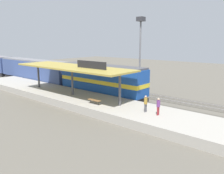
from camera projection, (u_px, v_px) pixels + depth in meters
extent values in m
plane|color=#5B564C|center=(106.00, 93.00, 35.48)|extent=(120.00, 120.00, 0.00)
cube|color=#4E4941|center=(97.00, 95.00, 33.98)|extent=(3.20, 110.00, 0.04)
cube|color=gray|center=(93.00, 95.00, 33.42)|extent=(0.10, 110.00, 0.16)
cube|color=gray|center=(100.00, 94.00, 34.50)|extent=(0.10, 110.00, 0.16)
cube|color=#4E4941|center=(116.00, 90.00, 37.42)|extent=(3.20, 110.00, 0.04)
cube|color=gray|center=(113.00, 90.00, 36.87)|extent=(0.10, 110.00, 0.16)
cube|color=gray|center=(119.00, 89.00, 37.94)|extent=(0.10, 110.00, 0.16)
cube|color=#9E998E|center=(73.00, 98.00, 30.45)|extent=(6.00, 44.00, 0.90)
cylinder|color=#47474C|center=(120.00, 90.00, 24.94)|extent=(0.28, 0.28, 3.60)
cylinder|color=#47474C|center=(72.00, 81.00, 30.00)|extent=(0.28, 0.28, 3.60)
cylinder|color=#47474C|center=(38.00, 76.00, 35.06)|extent=(0.28, 0.28, 3.60)
cube|color=#A38E3D|center=(72.00, 67.00, 29.62)|extent=(5.20, 18.00, 0.20)
cube|color=black|center=(91.00, 65.00, 27.23)|extent=(0.12, 4.80, 0.90)
cylinder|color=#333338|center=(98.00, 103.00, 25.44)|extent=(0.07, 0.07, 0.42)
cylinder|color=#333338|center=(90.00, 101.00, 26.26)|extent=(0.07, 0.07, 0.42)
cube|color=brown|center=(94.00, 100.00, 25.80)|extent=(0.44, 1.70, 0.08)
cube|color=#28282D|center=(101.00, 93.00, 33.27)|extent=(2.60, 13.60, 0.70)
cube|color=#19479E|center=(101.00, 79.00, 32.85)|extent=(2.90, 14.40, 3.50)
cube|color=#47474C|center=(101.00, 66.00, 32.48)|extent=(2.78, 14.11, 0.24)
cube|color=yellow|center=(101.00, 80.00, 32.91)|extent=(2.93, 14.43, 0.56)
cube|color=#28282D|center=(34.00, 79.00, 44.66)|extent=(2.60, 19.20, 0.70)
cube|color=#384C84|center=(34.00, 69.00, 44.26)|extent=(2.90, 20.00, 3.30)
cube|color=slate|center=(33.00, 60.00, 43.91)|extent=(2.78, 19.60, 0.24)
cube|color=#28282D|center=(77.00, 80.00, 43.53)|extent=(2.50, 11.20, 0.70)
cube|color=brown|center=(76.00, 72.00, 43.20)|extent=(2.80, 12.00, 2.60)
cube|color=maroon|center=(76.00, 64.00, 42.91)|extent=(2.69, 11.76, 0.24)
cylinder|color=slate|center=(140.00, 56.00, 37.20)|extent=(0.28, 0.28, 11.00)
cube|color=#333338|center=(141.00, 19.00, 36.03)|extent=(1.10, 1.10, 0.70)
cylinder|color=maroon|center=(158.00, 111.00, 21.90)|extent=(0.16, 0.16, 0.84)
cylinder|color=maroon|center=(159.00, 111.00, 22.04)|extent=(0.16, 0.16, 0.84)
cylinder|color=#663375|center=(158.00, 104.00, 21.82)|extent=(0.34, 0.34, 0.64)
sphere|color=tan|center=(159.00, 99.00, 21.73)|extent=(0.23, 0.23, 0.23)
cylinder|color=#4C4C51|center=(145.00, 108.00, 22.87)|extent=(0.16, 0.16, 0.84)
cylinder|color=#4C4C51|center=(146.00, 108.00, 23.00)|extent=(0.16, 0.16, 0.84)
cylinder|color=olive|center=(146.00, 101.00, 22.79)|extent=(0.34, 0.34, 0.64)
sphere|color=tan|center=(146.00, 97.00, 22.70)|extent=(0.23, 0.23, 0.23)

